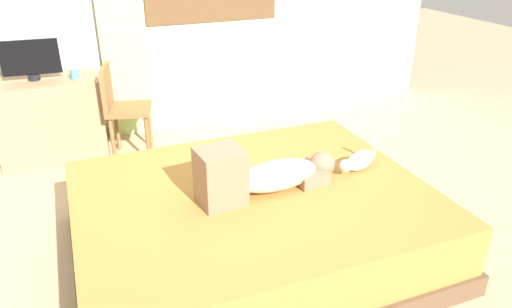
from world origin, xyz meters
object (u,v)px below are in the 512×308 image
object	(u,v)px
cat	(359,161)
bed	(253,223)
person_lying	(263,175)
desk	(51,118)
cup	(75,74)
chair_by_desk	(120,104)
tv_monitor	(30,59)

from	to	relation	value
cat	bed	bearing A→B (deg)	-179.55
person_lying	desk	distance (m)	2.42
cup	chair_by_desk	distance (m)	0.46
person_lying	chair_by_desk	xyz separation A→B (m)	(-0.62, 1.83, -0.07)
cat	tv_monitor	xyz separation A→B (m)	(-2.00, 2.06, 0.39)
bed	cup	xyz separation A→B (m)	(-0.90, 1.98, 0.55)
desk	cup	xyz separation A→B (m)	(0.27, -0.09, 0.41)
tv_monitor	bed	bearing A→B (deg)	-59.12
cat	tv_monitor	world-z (taller)	tv_monitor
cat	desk	xyz separation A→B (m)	(-1.93, 2.06, -0.16)
cat	chair_by_desk	xyz separation A→B (m)	(-1.33, 1.81, -0.02)
desk	cup	distance (m)	0.50
cat	tv_monitor	bearing A→B (deg)	134.15
bed	cup	size ratio (longest dim) A/B	26.38
desk	chair_by_desk	size ratio (longest dim) A/B	1.05
bed	chair_by_desk	bearing A→B (deg)	107.34
bed	chair_by_desk	xyz separation A→B (m)	(-0.57, 1.81, 0.28)
tv_monitor	chair_by_desk	size ratio (longest dim) A/B	0.56
person_lying	chair_by_desk	bearing A→B (deg)	108.86
cat	cup	xyz separation A→B (m)	(-1.66, 1.97, 0.25)
cup	chair_by_desk	size ratio (longest dim) A/B	0.10
cat	chair_by_desk	bearing A→B (deg)	126.37
cup	chair_by_desk	world-z (taller)	chair_by_desk
person_lying	cat	bearing A→B (deg)	1.90
cat	desk	world-z (taller)	desk
cat	desk	size ratio (longest dim) A/B	0.38
bed	chair_by_desk	size ratio (longest dim) A/B	2.57
bed	cat	xyz separation A→B (m)	(0.76, 0.01, 0.30)
bed	person_lying	world-z (taller)	person_lying
chair_by_desk	cat	bearing A→B (deg)	-53.63
chair_by_desk	person_lying	bearing A→B (deg)	-71.14
tv_monitor	cat	bearing A→B (deg)	-45.85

